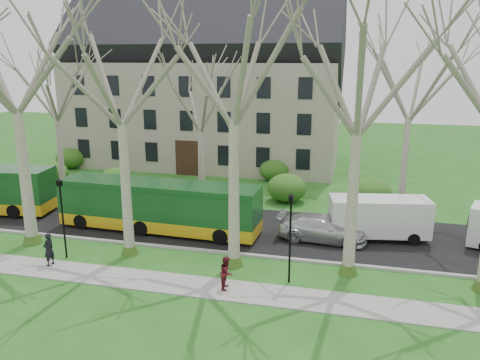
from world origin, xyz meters
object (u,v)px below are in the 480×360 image
Objects in this scene: van_a at (379,219)px; pedestrian_b at (227,272)px; bus_follow at (159,206)px; sedan at (322,228)px; pedestrian_a at (49,249)px.

van_a is 10.72m from pedestrian_b.
bus_follow reaches higher than sedan.
pedestrian_a is at bearing -116.93° from bus_follow.
van_a is (3.18, 1.11, 0.49)m from sedan.
pedestrian_a is 1.11× the size of pedestrian_b.
sedan is 2.99× the size of pedestrian_a.
sedan is at bearing -33.34° from pedestrian_b.
van_a is 3.29× the size of pedestrian_a.
pedestrian_a reaches higher than sedan.
sedan is 0.91× the size of van_a.
bus_follow is 8.10× the size of pedestrian_b.
pedestrian_a is at bearing 84.10° from pedestrian_b.
sedan is 3.32× the size of pedestrian_b.
bus_follow is at bearing 160.99° from pedestrian_a.
van_a is at bearing 9.72° from bus_follow.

